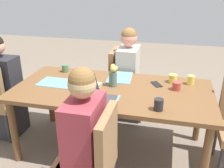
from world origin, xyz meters
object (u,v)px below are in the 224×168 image
dining_table (112,95)px  coffee_mug_near_left (176,86)px  chair_near_left_far (123,80)px  person_near_left_far (128,80)px  coffee_mug_centre_right (65,68)px  book_red_cover (90,85)px  coffee_mug_far_left (191,80)px  phone_black (157,84)px  flower_vase (113,75)px  laptop_far_left_near (99,99)px  person_head_right_left_mid (3,93)px  coffee_mug_near_right (159,105)px  person_far_left_near (85,150)px  coffee_mug_centre_left (173,79)px  chair_far_left_near (92,159)px

dining_table → coffee_mug_near_left: coffee_mug_near_left is taller
chair_near_left_far → person_near_left_far: person_near_left_far is taller
coffee_mug_centre_right → book_red_cover: bearing=139.9°
coffee_mug_near_left → book_red_cover: bearing=8.7°
coffee_mug_centre_right → coffee_mug_far_left: 1.41m
person_near_left_far → phone_black: (-0.39, 0.54, 0.20)m
chair_near_left_far → flower_vase: flower_vase is taller
dining_table → person_near_left_far: size_ratio=1.64×
dining_table → laptop_far_left_near: bearing=83.3°
person_head_right_left_mid → flower_vase: size_ratio=5.13×
coffee_mug_centre_right → phone_black: coffee_mug_centre_right is taller
person_head_right_left_mid → coffee_mug_near_right: person_head_right_left_mid is taller
person_head_right_left_mid → person_far_left_near: bearing=148.4°
coffee_mug_centre_left → coffee_mug_far_left: coffee_mug_far_left is taller
person_near_left_far → flower_vase: 0.75m
dining_table → person_head_right_left_mid: size_ratio=1.64×
dining_table → coffee_mug_near_left: (-0.62, -0.12, 0.12)m
person_head_right_left_mid → flower_vase: person_head_right_left_mid is taller
coffee_mug_near_right → phone_black: size_ratio=0.67×
person_head_right_left_mid → chair_near_left_far: 1.46m
laptop_far_left_near → chair_far_left_near: bearing=99.9°
person_far_left_near → coffee_mug_near_right: (-0.51, -0.40, 0.25)m
coffee_mug_centre_left → phone_black: (0.16, 0.10, -0.04)m
person_near_left_far → coffee_mug_far_left: 0.90m
dining_table → chair_near_left_far: size_ratio=2.18×
dining_table → flower_vase: (0.01, -0.07, 0.19)m
chair_far_left_near → coffee_mug_centre_right: chair_far_left_near is taller
person_head_right_left_mid → coffee_mug_centre_right: person_head_right_left_mid is taller
coffee_mug_centre_right → laptop_far_left_near: bearing=131.6°
chair_far_left_near → coffee_mug_centre_right: size_ratio=10.51×
dining_table → coffee_mug_far_left: size_ratio=20.71×
coffee_mug_near_right → phone_black: bearing=-84.0°
laptop_far_left_near → coffee_mug_near_left: (-0.66, -0.46, -0.00)m
dining_table → person_head_right_left_mid: bearing=-1.4°
flower_vase → coffee_mug_centre_left: flower_vase is taller
dining_table → laptop_far_left_near: 0.36m
person_far_left_near → person_near_left_far: size_ratio=1.00×
laptop_far_left_near → book_red_cover: laptop_far_left_near is taller
person_head_right_left_mid → laptop_far_left_near: person_head_right_left_mid is taller
coffee_mug_near_left → coffee_mug_centre_left: coffee_mug_centre_left is taller
person_far_left_near → person_near_left_far: same height
person_head_right_left_mid → coffee_mug_near_right: size_ratio=11.83×
flower_vase → laptop_far_left_near: (0.03, 0.41, -0.07)m
chair_far_left_near → coffee_mug_centre_right: bearing=-59.1°
flower_vase → laptop_far_left_near: bearing=85.2°
person_far_left_near → coffee_mug_centre_right: size_ratio=13.96×
laptop_far_left_near → chair_near_left_far: bearing=-89.6°
person_near_left_far → coffee_mug_centre_left: 0.75m
person_far_left_near → person_head_right_left_mid: 1.47m
coffee_mug_near_left → coffee_mug_centre_left: size_ratio=0.94×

